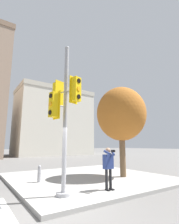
{
  "coord_description": "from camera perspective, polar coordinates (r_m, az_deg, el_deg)",
  "views": [
    {
      "loc": [
        -2.13,
        -5.08,
        1.87
      ],
      "look_at": [
        1.66,
        0.57,
        3.15
      ],
      "focal_mm": 28.0,
      "sensor_mm": 36.0,
      "label": 1
    }
  ],
  "objects": [
    {
      "name": "ground_plane",
      "position": [
        5.82,
        -12.02,
        -29.2
      ],
      "size": [
        160.0,
        160.0,
        0.0
      ],
      "primitive_type": "plane",
      "color": "slate"
    },
    {
      "name": "sidewalk_corner",
      "position": [
        10.42,
        -0.59,
        -20.63
      ],
      "size": [
        8.0,
        8.0,
        0.14
      ],
      "color": "#9E9B96",
      "rests_on": "ground_plane"
    },
    {
      "name": "traffic_signal_pole",
      "position": [
        6.56,
        -8.5,
        1.14
      ],
      "size": [
        1.02,
        1.32,
        5.63
      ],
      "color": "#939399",
      "rests_on": "sidewalk_corner"
    },
    {
      "name": "person_photographer",
      "position": [
        7.31,
        6.21,
        -16.61
      ],
      "size": [
        0.5,
        0.53,
        1.61
      ],
      "color": "black",
      "rests_on": "sidewalk_corner"
    },
    {
      "name": "street_tree",
      "position": [
        10.47,
        10.3,
        -0.65
      ],
      "size": [
        2.88,
        2.88,
        5.13
      ],
      "color": "brown",
      "rests_on": "sidewalk_corner"
    },
    {
      "name": "fire_hydrant",
      "position": [
        9.11,
        -16.08,
        -18.79
      ],
      "size": [
        0.16,
        0.22,
        0.77
      ],
      "color": "#99999E",
      "rests_on": "sidewalk_corner"
    },
    {
      "name": "building_right",
      "position": [
        34.74,
        -11.77,
        -3.3
      ],
      "size": [
        13.87,
        8.4,
        12.38
      ],
      "color": "beige",
      "rests_on": "ground_plane"
    }
  ]
}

